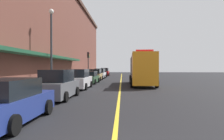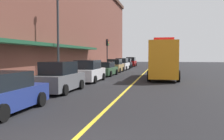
% 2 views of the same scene
% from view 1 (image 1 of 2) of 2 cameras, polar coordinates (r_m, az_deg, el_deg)
% --- Properties ---
extents(ground_plane, '(112.00, 112.00, 0.00)m').
position_cam_1_polar(ground_plane, '(28.92, 2.45, -3.27)').
color(ground_plane, black).
extents(sidewalk_left, '(2.40, 70.00, 0.15)m').
position_cam_1_polar(sidewalk_left, '(29.61, -9.65, -3.04)').
color(sidewalk_left, '#ADA8A0').
rests_on(sidewalk_left, ground).
extents(lane_center_stripe, '(0.16, 70.00, 0.01)m').
position_cam_1_polar(lane_center_stripe, '(28.91, 2.45, -3.26)').
color(lane_center_stripe, gold).
rests_on(lane_center_stripe, ground).
extents(brick_building_left, '(11.74, 64.00, 13.87)m').
position_cam_1_polar(brick_building_left, '(31.07, -22.02, 9.80)').
color(brick_building_left, brown).
rests_on(brick_building_left, ground).
extents(parked_car_0, '(2.04, 4.48, 1.62)m').
position_cam_1_polar(parked_car_0, '(8.48, -26.49, -7.96)').
color(parked_car_0, navy).
rests_on(parked_car_0, ground).
extents(parked_car_1, '(2.03, 4.49, 1.88)m').
position_cam_1_polar(parked_car_1, '(13.86, -14.61, -4.08)').
color(parked_car_1, '#595B60').
rests_on(parked_car_1, ground).
extents(parked_car_2, '(2.16, 4.57, 1.86)m').
position_cam_1_polar(parked_car_2, '(19.92, -9.23, -2.62)').
color(parked_car_2, silver).
rests_on(parked_car_2, ground).
extents(parked_car_3, '(2.18, 4.73, 1.53)m').
position_cam_1_polar(parked_car_3, '(26.20, -6.20, -2.09)').
color(parked_car_3, '#2D5133').
rests_on(parked_car_3, ground).
extents(parked_car_4, '(2.05, 4.14, 1.75)m').
position_cam_1_polar(parked_car_4, '(32.05, -4.60, -1.41)').
color(parked_car_4, '#A5844C').
rests_on(parked_car_4, ground).
extents(parked_car_5, '(2.04, 4.37, 1.81)m').
position_cam_1_polar(parked_car_5, '(37.53, -3.35, -1.05)').
color(parked_car_5, silver).
rests_on(parked_car_5, ground).
extents(parked_car_6, '(2.10, 4.51, 1.66)m').
position_cam_1_polar(parked_car_6, '(43.29, -2.72, -0.89)').
color(parked_car_6, black).
rests_on(parked_car_6, ground).
extents(parked_car_7, '(2.04, 4.24, 1.86)m').
position_cam_1_polar(parked_car_7, '(49.25, -1.96, -0.59)').
color(parked_car_7, maroon).
rests_on(parked_car_7, ground).
extents(utility_truck, '(2.88, 9.44, 3.75)m').
position_cam_1_polar(utility_truck, '(23.94, 8.23, 0.17)').
color(utility_truck, orange).
rests_on(utility_truck, ground).
extents(parking_meter_0, '(0.14, 0.18, 1.33)m').
position_cam_1_polar(parking_meter_0, '(11.89, -25.12, -4.03)').
color(parking_meter_0, '#4C4C51').
rests_on(parking_meter_0, sidewalk_left).
extents(parking_meter_1, '(0.14, 0.18, 1.33)m').
position_cam_1_polar(parking_meter_1, '(18.85, -14.32, -2.23)').
color(parking_meter_1, '#4C4C51').
rests_on(parking_meter_1, sidewalk_left).
extents(parking_meter_3, '(0.14, 0.18, 1.33)m').
position_cam_1_polar(parking_meter_3, '(30.54, -7.62, -1.07)').
color(parking_meter_3, '#4C4C51').
rests_on(parking_meter_3, sidewalk_left).
extents(parking_meter_4, '(0.14, 0.18, 1.33)m').
position_cam_1_polar(parking_meter_4, '(22.55, -11.42, -1.73)').
color(parking_meter_4, '#4C4C51').
rests_on(parking_meter_4, sidewalk_left).
extents(street_lamp_left, '(0.44, 0.44, 6.94)m').
position_cam_1_polar(street_lamp_left, '(18.86, -16.40, 7.94)').
color(street_lamp_left, '#33383D').
rests_on(street_lamp_left, sidewalk_left).
extents(traffic_light_near, '(0.38, 0.36, 4.30)m').
position_cam_1_polar(traffic_light_near, '(33.56, -6.57, 2.68)').
color(traffic_light_near, '#232326').
rests_on(traffic_light_near, sidewalk_left).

